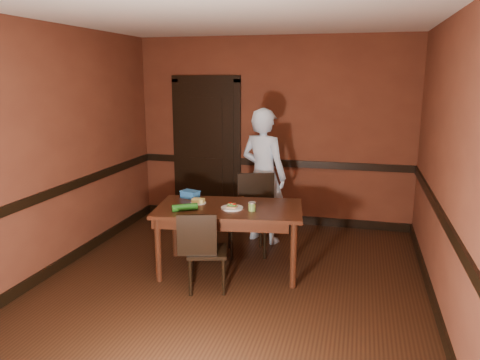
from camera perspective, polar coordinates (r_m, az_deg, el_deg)
The scene contains 22 objects.
floor at distance 5.05m, azimuth -1.02°, elevation -12.58°, with size 4.00×4.50×0.01m, color black.
ceiling at distance 4.60m, azimuth -1.16°, elevation 19.51°, with size 4.00×4.50×0.01m, color silver.
wall_back at distance 6.81m, azimuth 4.02°, elevation 5.86°, with size 4.00×0.02×2.70m, color #5D2C1C.
wall_front at distance 2.60m, azimuth -14.55°, elevation -5.69°, with size 4.00×0.02×2.70m, color #5D2C1C.
wall_left at distance 5.51m, azimuth -21.58°, elevation 3.41°, with size 0.02×4.50×2.70m, color #5D2C1C.
wall_right at distance 4.54m, azimuth 24.06°, elevation 1.38°, with size 0.02×4.50×2.70m, color #5D2C1C.
dado_back at distance 6.86m, azimuth 3.94°, elevation 2.11°, with size 4.00×0.03×0.10m, color black.
dado_left at distance 5.59m, azimuth -21.09°, elevation -1.15°, with size 0.03×4.50×0.10m, color black.
dado_right at distance 4.63m, azimuth 23.38°, elevation -4.07°, with size 0.03×4.50×0.10m, color black.
baseboard_back at distance 7.06m, azimuth 3.84°, elevation -4.60°, with size 4.00×0.03×0.12m, color black.
baseboard_left at distance 5.83m, azimuth -20.43°, elevation -9.19°, with size 0.03×4.50×0.12m, color black.
baseboard_right at distance 4.93m, azimuth 22.51°, elevation -13.48°, with size 0.03×4.50×0.12m, color black.
door at distance 7.06m, azimuth -4.09°, elevation 3.98°, with size 1.05×0.07×2.20m.
dining_table at distance 5.24m, azimuth -1.31°, elevation -7.20°, with size 1.58×0.89×0.74m, color #33170C.
chair_far at distance 5.69m, azimuth 0.83°, elevation -4.33°, with size 0.46×0.46×0.98m, color black, non-canonical shape.
chair_near at distance 4.81m, azimuth -4.01°, elevation -8.50°, with size 0.39×0.39×0.83m, color black, non-canonical shape.
person at distance 6.06m, azimuth 2.89°, elevation 0.51°, with size 0.64×0.42×1.75m, color silver.
sandwich_plate at distance 5.06m, azimuth -0.98°, elevation -3.32°, with size 0.24×0.24×0.06m.
sauce_jar at distance 4.97m, azimuth 1.47°, elevation -3.24°, with size 0.08×0.08×0.09m.
cheese_saucer at distance 5.28m, azimuth -5.11°, elevation -2.62°, with size 0.18×0.18×0.05m.
food_tub at distance 5.52m, azimuth -6.10°, elevation -1.74°, with size 0.24×0.20×0.09m.
wrapped_veg at distance 5.01m, azimuth -6.76°, elevation -3.34°, with size 0.08×0.08×0.27m, color #195214.
Camera 1 is at (1.22, -4.40, 2.15)m, focal length 35.00 mm.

